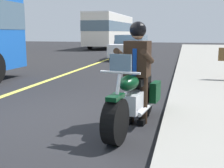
{
  "coord_description": "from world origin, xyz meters",
  "views": [
    {
      "loc": [
        4.59,
        2.3,
        1.56
      ],
      "look_at": [
        0.27,
        1.2,
        0.75
      ],
      "focal_mm": 45.66,
      "sensor_mm": 36.0,
      "label": 1
    }
  ],
  "objects_px": {
    "rider_main": "(137,64)",
    "car_silver": "(131,47)",
    "motorcycle_main": "(134,100)",
    "bus_near": "(111,29)"
  },
  "relations": [
    {
      "from": "motorcycle_main",
      "to": "bus_near",
      "type": "distance_m",
      "value": 25.19
    },
    {
      "from": "motorcycle_main",
      "to": "bus_near",
      "type": "height_order",
      "value": "bus_near"
    },
    {
      "from": "motorcycle_main",
      "to": "rider_main",
      "type": "distance_m",
      "value": 0.61
    },
    {
      "from": "rider_main",
      "to": "car_silver",
      "type": "xyz_separation_m",
      "value": [
        -12.31,
        -2.36,
        -0.35
      ]
    },
    {
      "from": "motorcycle_main",
      "to": "car_silver",
      "type": "xyz_separation_m",
      "value": [
        -12.5,
        -2.34,
        0.24
      ]
    },
    {
      "from": "motorcycle_main",
      "to": "car_silver",
      "type": "distance_m",
      "value": 12.72
    },
    {
      "from": "motorcycle_main",
      "to": "rider_main",
      "type": "relative_size",
      "value": 1.27
    },
    {
      "from": "rider_main",
      "to": "motorcycle_main",
      "type": "bearing_deg",
      "value": -6.33
    },
    {
      "from": "rider_main",
      "to": "car_silver",
      "type": "height_order",
      "value": "rider_main"
    },
    {
      "from": "motorcycle_main",
      "to": "bus_near",
      "type": "relative_size",
      "value": 0.2
    }
  ]
}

